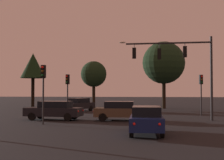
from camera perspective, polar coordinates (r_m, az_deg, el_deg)
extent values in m
plane|color=black|center=(31.56, 4.56, -6.32)|extent=(168.00, 168.00, 0.00)
cylinder|color=#232326|center=(25.51, 18.15, 0.32)|extent=(0.20, 0.20, 6.73)
cylinder|color=#232326|center=(25.44, 10.39, 6.82)|extent=(6.85, 0.37, 0.14)
ellipsoid|color=#F4EACC|center=(25.61, 1.96, 7.07)|extent=(0.56, 0.28, 0.16)
cylinder|color=#232326|center=(25.50, 13.50, 6.49)|extent=(0.05, 0.05, 0.29)
cube|color=black|center=(25.42, 13.51, 5.17)|extent=(0.31, 0.25, 0.90)
sphere|color=red|center=(25.59, 13.47, 5.75)|extent=(0.18, 0.18, 0.18)
sphere|color=#56380C|center=(25.56, 13.48, 5.13)|extent=(0.18, 0.18, 0.18)
sphere|color=#0C4219|center=(25.52, 13.48, 4.51)|extent=(0.18, 0.18, 0.18)
cylinder|color=#232326|center=(25.39, 8.84, 6.34)|extent=(0.05, 0.05, 0.43)
cube|color=black|center=(25.30, 8.85, 4.85)|extent=(0.31, 0.25, 0.90)
sphere|color=red|center=(25.48, 8.84, 5.44)|extent=(0.18, 0.18, 0.18)
sphere|color=#56380C|center=(25.44, 8.85, 4.81)|extent=(0.18, 0.18, 0.18)
sphere|color=#0C4219|center=(25.41, 8.85, 4.18)|extent=(0.18, 0.18, 0.18)
cylinder|color=#232326|center=(25.47, 4.18, 6.41)|extent=(0.05, 0.05, 0.33)
cube|color=black|center=(25.38, 4.19, 5.04)|extent=(0.31, 0.25, 0.90)
sphere|color=red|center=(25.56, 4.21, 5.62)|extent=(0.18, 0.18, 0.18)
sphere|color=#56380C|center=(25.52, 4.21, 5.00)|extent=(0.18, 0.18, 0.18)
sphere|color=#0C4219|center=(25.49, 4.21, 4.37)|extent=(0.18, 0.18, 0.18)
cylinder|color=#232326|center=(21.87, -12.78, -3.89)|extent=(0.12, 0.12, 3.28)
cube|color=black|center=(21.89, -12.74, 1.59)|extent=(0.33, 0.28, 0.90)
sphere|color=red|center=(21.79, -12.91, 2.34)|extent=(0.18, 0.18, 0.18)
sphere|color=#56380C|center=(21.77, -12.91, 1.61)|extent=(0.18, 0.18, 0.18)
sphere|color=#0C4219|center=(21.76, -12.92, 0.87)|extent=(0.18, 0.18, 0.18)
cylinder|color=#232326|center=(28.20, -8.34, -3.80)|extent=(0.12, 0.12, 2.96)
cube|color=black|center=(28.21, -8.32, 0.13)|extent=(0.36, 0.32, 0.90)
sphere|color=red|center=(28.10, -8.47, 0.71)|extent=(0.18, 0.18, 0.18)
sphere|color=#56380C|center=(28.09, -8.47, 0.14)|extent=(0.18, 0.18, 0.18)
sphere|color=#0C4219|center=(28.08, -8.48, -0.44)|extent=(0.18, 0.18, 0.18)
cylinder|color=#232326|center=(30.03, 16.38, -3.61)|extent=(0.12, 0.12, 2.98)
cube|color=black|center=(30.04, 16.35, 0.09)|extent=(0.36, 0.32, 0.90)
sphere|color=red|center=(29.92, 16.47, 0.64)|extent=(0.18, 0.18, 0.18)
sphere|color=#56380C|center=(29.91, 16.47, 0.10)|extent=(0.18, 0.18, 0.18)
sphere|color=#0C4219|center=(29.90, 16.48, -0.43)|extent=(0.18, 0.18, 0.18)
cube|color=#0F1947|center=(16.92, 6.49, -7.81)|extent=(1.77, 4.05, 0.68)
cube|color=black|center=(16.72, 6.49, -5.81)|extent=(1.51, 2.19, 0.52)
cylinder|color=black|center=(18.29, 4.03, -8.45)|extent=(0.21, 0.64, 0.64)
cylinder|color=black|center=(18.30, 8.91, -8.43)|extent=(0.21, 0.64, 0.64)
cylinder|color=black|center=(15.65, 3.67, -9.54)|extent=(0.21, 0.64, 0.64)
cylinder|color=black|center=(15.66, 9.39, -9.52)|extent=(0.21, 0.64, 0.64)
sphere|color=red|center=(14.90, 4.18, -8.22)|extent=(0.14, 0.14, 0.14)
sphere|color=red|center=(14.91, 8.91, -8.20)|extent=(0.14, 0.14, 0.14)
cube|color=#473828|center=(24.31, 1.73, -6.05)|extent=(4.25, 2.00, 0.68)
cube|color=black|center=(24.28, 1.38, -4.64)|extent=(2.31, 1.68, 0.52)
cylinder|color=black|center=(25.13, 5.02, -6.69)|extent=(0.65, 0.22, 0.64)
cylinder|color=black|center=(23.46, 5.02, -7.02)|extent=(0.65, 0.22, 0.64)
cylinder|color=black|center=(25.28, -1.32, -6.67)|extent=(0.65, 0.22, 0.64)
cylinder|color=black|center=(23.62, -1.77, -6.99)|extent=(0.65, 0.22, 0.64)
sphere|color=red|center=(25.16, -3.01, -5.68)|extent=(0.14, 0.14, 0.14)
sphere|color=red|center=(23.86, -3.45, -5.88)|extent=(0.14, 0.14, 0.14)
cube|color=black|center=(25.25, -10.90, -5.86)|extent=(4.68, 2.13, 0.68)
cube|color=black|center=(25.15, -10.57, -4.51)|extent=(2.58, 1.71, 0.52)
cylinder|color=black|center=(25.18, -14.76, -6.62)|extent=(0.65, 0.25, 0.64)
cylinder|color=black|center=(26.57, -13.28, -6.39)|extent=(0.65, 0.25, 0.64)
cylinder|color=black|center=(24.01, -8.27, -6.89)|extent=(0.65, 0.25, 0.64)
cylinder|color=black|center=(25.47, -7.09, -6.62)|extent=(0.65, 0.25, 0.64)
sphere|color=red|center=(23.88, -6.35, -5.87)|extent=(0.14, 0.14, 0.14)
sphere|color=red|center=(25.04, -5.49, -5.69)|extent=(0.14, 0.14, 0.14)
cube|color=black|center=(34.94, -6.41, -4.81)|extent=(3.36, 4.56, 0.68)
cube|color=black|center=(35.04, -6.25, -3.82)|extent=(2.32, 2.70, 0.52)
cylinder|color=black|center=(33.39, -6.83, -5.52)|extent=(0.45, 0.66, 0.64)
cylinder|color=black|center=(34.37, -8.86, -5.41)|extent=(0.45, 0.66, 0.64)
cylinder|color=black|center=(35.62, -4.04, -5.31)|extent=(0.45, 0.66, 0.64)
cylinder|color=black|center=(36.53, -6.02, -5.22)|extent=(0.45, 0.66, 0.64)
sphere|color=red|center=(36.28, -3.58, -4.55)|extent=(0.14, 0.14, 0.14)
sphere|color=red|center=(37.00, -5.13, -4.50)|extent=(0.14, 0.14, 0.14)
cylinder|color=black|center=(42.97, -14.63, -2.37)|extent=(0.45, 0.45, 4.10)
cone|color=black|center=(43.11, -14.59, 2.63)|extent=(3.38, 3.38, 3.42)
cylinder|color=black|center=(41.06, -3.45, -2.95)|extent=(0.43, 0.43, 3.40)
sphere|color=black|center=(41.12, -3.45, 1.12)|extent=(3.49, 3.49, 3.49)
cylinder|color=black|center=(41.05, 9.70, -2.41)|extent=(0.48, 0.48, 4.13)
sphere|color=black|center=(41.21, 9.67, 3.22)|extent=(5.65, 5.65, 5.65)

